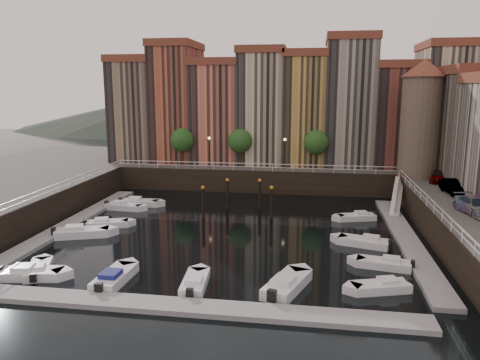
% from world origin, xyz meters
% --- Properties ---
extents(ground, '(200.00, 200.00, 0.00)m').
position_xyz_m(ground, '(0.00, 0.00, 0.00)').
color(ground, black).
rests_on(ground, ground).
extents(quay_far, '(80.00, 20.00, 3.00)m').
position_xyz_m(quay_far, '(0.00, 26.00, 1.50)').
color(quay_far, black).
rests_on(quay_far, ground).
extents(dock_left, '(2.00, 28.00, 0.35)m').
position_xyz_m(dock_left, '(-16.20, -1.00, 0.17)').
color(dock_left, gray).
rests_on(dock_left, ground).
extents(dock_right, '(2.00, 28.00, 0.35)m').
position_xyz_m(dock_right, '(16.20, -1.00, 0.17)').
color(dock_right, gray).
rests_on(dock_right, ground).
extents(dock_near, '(30.00, 2.00, 0.35)m').
position_xyz_m(dock_near, '(0.00, -17.00, 0.17)').
color(dock_near, gray).
rests_on(dock_near, ground).
extents(mountains, '(145.00, 100.00, 18.00)m').
position_xyz_m(mountains, '(1.72, 110.00, 7.92)').
color(mountains, '#2D382D').
rests_on(mountains, ground).
extents(far_terrace, '(48.70, 10.30, 17.50)m').
position_xyz_m(far_terrace, '(3.31, 23.50, 10.95)').
color(far_terrace, '#896D57').
rests_on(far_terrace, quay_far).
extents(corner_tower, '(5.20, 5.20, 13.80)m').
position_xyz_m(corner_tower, '(20.00, 14.50, 10.19)').
color(corner_tower, '#6B5B4C').
rests_on(corner_tower, quay_right).
extents(promenade_trees, '(21.20, 3.20, 5.20)m').
position_xyz_m(promenade_trees, '(-1.33, 18.20, 6.58)').
color(promenade_trees, black).
rests_on(promenade_trees, quay_far).
extents(street_lamps, '(10.36, 0.36, 4.18)m').
position_xyz_m(street_lamps, '(-1.00, 17.20, 5.90)').
color(street_lamps, black).
rests_on(street_lamps, quay_far).
extents(railings, '(36.08, 34.04, 0.52)m').
position_xyz_m(railings, '(0.00, 4.88, 3.79)').
color(railings, white).
rests_on(railings, ground).
extents(gangway, '(2.78, 8.32, 3.73)m').
position_xyz_m(gangway, '(17.10, 10.00, 1.92)').
color(gangway, white).
rests_on(gangway, ground).
extents(mooring_pilings, '(7.47, 5.06, 3.78)m').
position_xyz_m(mooring_pilings, '(-0.07, 5.99, 1.65)').
color(mooring_pilings, black).
rests_on(mooring_pilings, ground).
extents(boat_left_0, '(4.79, 2.36, 1.07)m').
position_xyz_m(boat_left_0, '(-12.38, -14.02, 0.36)').
color(boat_left_0, silver).
rests_on(boat_left_0, ground).
extents(boat_left_1, '(5.19, 3.38, 1.17)m').
position_xyz_m(boat_left_1, '(-13.45, -4.39, 0.39)').
color(boat_left_1, silver).
rests_on(boat_left_1, ground).
extents(boat_left_2, '(4.36, 2.81, 0.98)m').
position_xyz_m(boat_left_2, '(-12.45, -1.10, 0.33)').
color(boat_left_2, silver).
rests_on(boat_left_2, ground).
extents(boat_left_3, '(4.52, 2.01, 1.02)m').
position_xyz_m(boat_left_3, '(-13.50, 5.58, 0.34)').
color(boat_left_3, silver).
rests_on(boat_left_3, ground).
extents(boat_left_4, '(4.76, 1.95, 1.08)m').
position_xyz_m(boat_left_4, '(-12.39, 7.55, 0.36)').
color(boat_left_4, silver).
rests_on(boat_left_4, ground).
extents(boat_right_0, '(4.28, 2.64, 0.96)m').
position_xyz_m(boat_right_0, '(12.51, -12.32, 0.32)').
color(boat_right_0, silver).
rests_on(boat_right_0, ground).
extents(boat_right_1, '(4.37, 2.24, 0.98)m').
position_xyz_m(boat_right_1, '(13.34, -7.95, 0.33)').
color(boat_right_1, silver).
rests_on(boat_right_1, ground).
extents(boat_right_2, '(4.71, 2.88, 1.06)m').
position_xyz_m(boat_right_2, '(12.34, -2.97, 0.36)').
color(boat_right_2, silver).
rests_on(boat_right_2, ground).
extents(boat_right_4, '(4.24, 2.54, 0.95)m').
position_xyz_m(boat_right_4, '(12.41, 5.32, 0.32)').
color(boat_right_4, silver).
rests_on(boat_right_4, ground).
extents(boat_near_0, '(2.85, 4.20, 0.95)m').
position_xyz_m(boat_near_0, '(-12.27, -13.15, 0.32)').
color(boat_near_0, silver).
rests_on(boat_near_0, ground).
extents(boat_near_1, '(1.90, 4.86, 1.11)m').
position_xyz_m(boat_near_1, '(-6.04, -13.80, 0.37)').
color(boat_near_1, silver).
rests_on(boat_near_1, ground).
extents(boat_near_2, '(1.95, 4.45, 1.01)m').
position_xyz_m(boat_near_2, '(-0.18, -13.73, 0.34)').
color(boat_near_2, silver).
rests_on(boat_near_2, ground).
extents(boat_near_3, '(3.40, 5.35, 1.20)m').
position_xyz_m(boat_near_3, '(6.10, -13.19, 0.41)').
color(boat_near_3, silver).
rests_on(boat_near_3, ground).
extents(car_a, '(2.84, 4.30, 1.36)m').
position_xyz_m(car_a, '(21.72, 11.47, 3.68)').
color(car_a, gray).
rests_on(car_a, quay_right).
extents(car_b, '(2.09, 4.71, 1.50)m').
position_xyz_m(car_b, '(21.75, 5.21, 3.75)').
color(car_b, gray).
rests_on(car_b, quay_right).
extents(car_c, '(2.99, 5.24, 1.43)m').
position_xyz_m(car_c, '(21.31, -2.29, 3.72)').
color(car_c, gray).
rests_on(car_c, quay_right).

